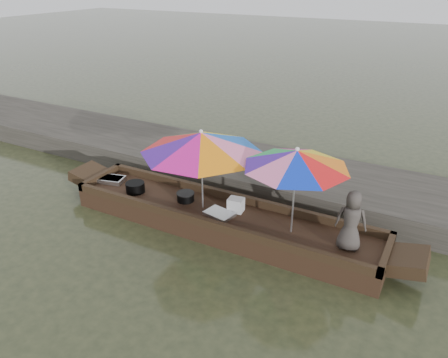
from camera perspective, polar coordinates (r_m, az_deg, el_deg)
The scene contains 11 objects.
water at distance 8.27m, azimuth -0.33°, elevation -6.53°, with size 80.00×80.00×0.00m, color #2A301D.
dock at distance 9.90m, azimuth 5.80°, elevation 0.70°, with size 22.00×2.20×0.50m, color #2D2B26.
boat_hull at distance 8.18m, azimuth -0.34°, elevation -5.49°, with size 5.97×1.20×0.35m, color #321E11.
cooking_pot at distance 8.97m, azimuth -11.52°, elevation -1.06°, with size 0.38×0.38×0.20m, color black.
tray_crayfish at distance 9.54m, azimuth -14.46°, elevation -0.07°, with size 0.52×0.36×0.09m, color silver.
tray_scallop at distance 7.99m, azimuth -0.61°, elevation -4.56°, with size 0.52×0.36×0.06m, color silver.
charcoal_grill at distance 8.49m, azimuth -5.05°, elevation -2.37°, with size 0.33×0.33×0.16m, color black.
supply_bag at distance 8.08m, azimuth 1.57°, elevation -3.39°, with size 0.28×0.22×0.26m, color silver.
vendor at distance 7.14m, azimuth 16.29°, elevation -5.23°, with size 0.50×0.33×1.02m, color #3D3733.
umbrella_bow at distance 7.91m, azimuth -2.90°, elevation 1.14°, with size 2.19×2.19×1.55m, color pink, non-canonical shape.
umbrella_stern at distance 7.24m, azimuth 9.14°, elevation -1.62°, with size 1.74×1.74×1.55m, color orange, non-canonical shape.
Camera 1 is at (3.38, -6.13, 4.39)m, focal length 35.00 mm.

